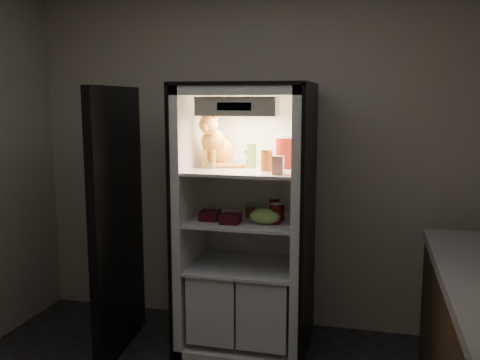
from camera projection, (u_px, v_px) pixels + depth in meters
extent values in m
plane|color=#A19886|center=(260.00, 153.00, 4.12)|extent=(3.60, 0.00, 3.60)
cube|color=white|center=(256.00, 211.00, 4.06)|extent=(0.85, 0.06, 1.85)
cube|color=white|center=(193.00, 217.00, 3.84)|extent=(0.06, 0.70, 1.85)
cube|color=white|center=(302.00, 223.00, 3.65)|extent=(0.06, 0.70, 1.85)
cube|color=white|center=(246.00, 91.00, 3.61)|extent=(0.85, 0.70, 0.06)
cube|color=white|center=(246.00, 340.00, 3.88)|extent=(0.85, 0.70, 0.06)
cube|color=black|center=(187.00, 217.00, 3.85)|extent=(0.02, 0.72, 1.87)
cube|color=black|center=(308.00, 223.00, 3.64)|extent=(0.02, 0.72, 1.87)
cube|color=black|center=(246.00, 85.00, 3.61)|extent=(0.90, 0.72, 0.02)
cube|color=white|center=(245.00, 170.00, 3.67)|extent=(0.73, 0.62, 0.02)
cube|color=white|center=(245.00, 220.00, 3.72)|extent=(0.73, 0.62, 0.02)
cube|color=white|center=(221.00, 297.00, 3.85)|extent=(0.34, 0.58, 0.48)
cube|color=white|center=(269.00, 302.00, 3.77)|extent=(0.34, 0.58, 0.48)
cube|color=white|center=(245.00, 266.00, 3.77)|extent=(0.73, 0.62, 0.02)
cube|color=beige|center=(238.00, 106.00, 3.40)|extent=(0.52, 0.18, 0.12)
cube|color=black|center=(234.00, 106.00, 3.32)|extent=(0.22, 0.01, 0.05)
cube|color=black|center=(118.00, 222.00, 3.68)|extent=(0.15, 0.87, 1.85)
cube|color=white|center=(115.00, 277.00, 3.69)|extent=(0.13, 0.64, 0.12)
cube|color=white|center=(112.00, 206.00, 3.61)|extent=(0.13, 0.64, 0.12)
ellipsoid|color=#B36117|center=(220.00, 152.00, 3.82)|extent=(0.24, 0.28, 0.21)
ellipsoid|color=#B36117|center=(213.00, 142.00, 3.72)|extent=(0.19, 0.17, 0.18)
sphere|color=orange|center=(209.00, 125.00, 3.64)|extent=(0.15, 0.15, 0.13)
sphere|color=orange|center=(205.00, 128.00, 3.59)|extent=(0.07, 0.07, 0.06)
cone|color=orange|center=(204.00, 115.00, 3.66)|extent=(0.06, 0.06, 0.06)
cone|color=orange|center=(214.00, 115.00, 3.62)|extent=(0.06, 0.06, 0.06)
cylinder|color=#B36117|center=(205.00, 159.00, 3.69)|extent=(0.03, 0.03, 0.13)
cylinder|color=#B36117|center=(213.00, 159.00, 3.66)|extent=(0.03, 0.03, 0.13)
cylinder|color=#B36117|center=(228.00, 166.00, 3.71)|extent=(0.24, 0.09, 0.03)
cylinder|color=green|center=(251.00, 157.00, 3.71)|extent=(0.07, 0.07, 0.16)
cylinder|color=green|center=(251.00, 144.00, 3.70)|extent=(0.07, 0.07, 0.01)
cylinder|color=white|center=(250.00, 160.00, 3.76)|extent=(0.08, 0.08, 0.10)
cylinder|color=blue|center=(250.00, 152.00, 3.75)|extent=(0.08, 0.08, 0.02)
cylinder|color=maroon|center=(267.00, 161.00, 3.57)|extent=(0.08, 0.08, 0.13)
cylinder|color=#B3802F|center=(267.00, 151.00, 3.56)|extent=(0.08, 0.08, 0.01)
cylinder|color=maroon|center=(285.00, 153.00, 3.70)|extent=(0.13, 0.13, 0.21)
cylinder|color=white|center=(285.00, 136.00, 3.68)|extent=(0.14, 0.14, 0.02)
cube|color=silver|center=(278.00, 165.00, 3.40)|extent=(0.07, 0.07, 0.12)
cylinder|color=black|center=(274.00, 208.00, 3.76)|extent=(0.07, 0.07, 0.13)
cylinder|color=#B2B2B2|center=(274.00, 198.00, 3.75)|extent=(0.07, 0.07, 0.00)
cylinder|color=black|center=(280.00, 212.00, 3.66)|extent=(0.06, 0.06, 0.11)
cylinder|color=#B2B2B2|center=(280.00, 204.00, 3.65)|extent=(0.06, 0.06, 0.00)
cylinder|color=black|center=(276.00, 214.00, 3.56)|extent=(0.07, 0.07, 0.13)
cylinder|color=#B2B2B2|center=(276.00, 204.00, 3.55)|extent=(0.08, 0.08, 0.00)
cylinder|color=#5A2F19|center=(250.00, 212.00, 3.75)|extent=(0.06, 0.06, 0.08)
cylinder|color=#B2B2B2|center=(250.00, 206.00, 3.75)|extent=(0.07, 0.07, 0.01)
ellipsoid|color=#91B856|center=(265.00, 216.00, 3.56)|extent=(0.21, 0.15, 0.10)
cube|color=#440B1A|center=(210.00, 215.00, 3.68)|extent=(0.13, 0.13, 0.06)
cube|color=#440B1A|center=(231.00, 219.00, 3.58)|extent=(0.13, 0.13, 0.06)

